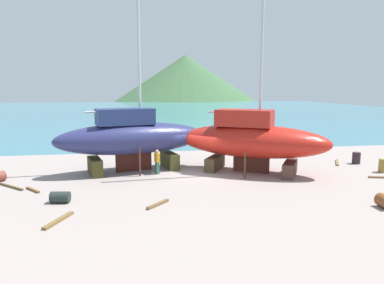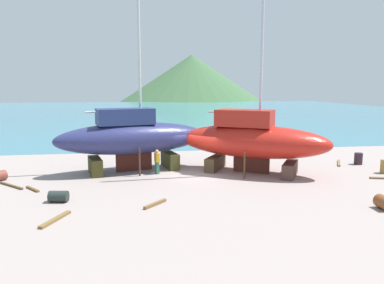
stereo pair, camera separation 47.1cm
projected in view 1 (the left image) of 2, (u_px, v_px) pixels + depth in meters
name	position (u px, v px, depth m)	size (l,w,h in m)	color
ground_plane	(204.00, 184.00, 21.97)	(45.95, 45.95, 0.00)	gray
sea_water	(149.00, 111.00, 86.63)	(133.57, 109.63, 0.01)	teal
headland_hill	(186.00, 100.00, 165.20)	(122.47, 122.47, 39.82)	#3E623C
sailboat_mid_port	(251.00, 139.00, 24.58)	(10.52, 8.13, 19.11)	#50352D
sailboat_far_slipway	(133.00, 137.00, 24.93)	(10.89, 5.29, 16.22)	#42421F
worker	(157.00, 161.00, 24.36)	(0.36, 0.49, 1.64)	#396D55
barrel_tipped_right	(60.00, 197.00, 18.34)	(0.58, 0.58, 0.93)	#232E2B
barrel_tar_black	(356.00, 158.00, 27.66)	(0.60, 0.60, 0.87)	#302129
barrel_tipped_left	(383.00, 166.00, 24.86)	(0.58, 0.58, 0.93)	olive
timber_plank_far	(337.00, 162.00, 27.88)	(2.23, 0.18, 0.11)	brown
timber_plank_near	(33.00, 190.00, 20.45)	(1.42, 0.15, 0.11)	brown
timber_short_cross	(59.00, 220.00, 15.79)	(2.03, 0.22, 0.12)	brown
timber_short_skew	(158.00, 204.00, 17.93)	(1.58, 0.17, 0.14)	brown
timber_long_aft	(11.00, 187.00, 21.14)	(2.40, 0.12, 0.12)	brown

